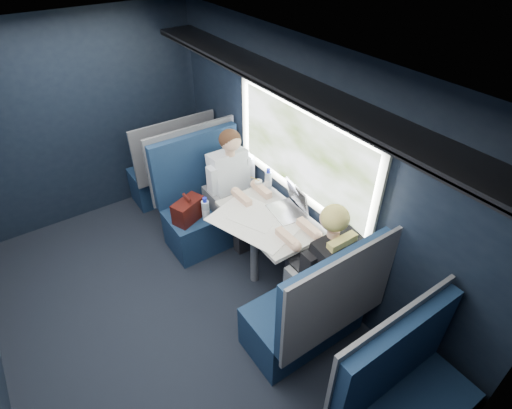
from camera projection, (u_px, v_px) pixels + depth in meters
ground at (176, 319)px, 3.71m from camera, size 2.80×4.20×0.01m
room_shell at (154, 187)px, 2.83m from camera, size 3.00×4.40×2.40m
table at (268, 224)px, 3.77m from camera, size 0.62×1.00×0.74m
seat_bay_near at (207, 206)px, 4.40m from camera, size 1.04×0.62×1.26m
seat_bay_far at (311, 312)px, 3.27m from camera, size 1.04×0.62×1.26m
seat_row_front at (172, 169)px, 5.03m from camera, size 1.04×0.51×1.16m
seat_row_back at (402, 405)px, 2.66m from camera, size 1.04×0.51×1.16m
man at (234, 183)px, 4.23m from camera, size 0.53×0.56×1.32m
woman at (324, 260)px, 3.30m from camera, size 0.53×0.56×1.32m
papers at (255, 221)px, 3.68m from camera, size 0.77×0.92×0.01m
laptop at (291, 204)px, 3.77m from camera, size 0.32×0.39×0.27m
bottle_small at (268, 180)px, 4.04m from camera, size 0.07×0.07×0.24m
cup at (258, 185)px, 4.08m from camera, size 0.08×0.08×0.10m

